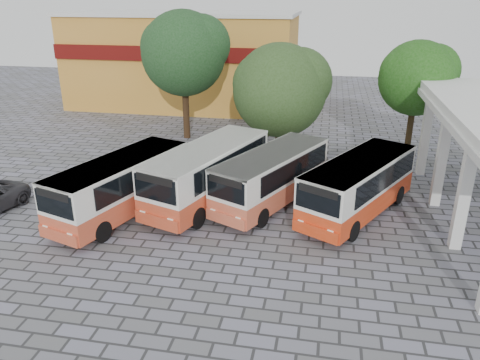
% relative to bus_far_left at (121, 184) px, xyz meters
% --- Properties ---
extents(ground, '(90.00, 90.00, 0.00)m').
position_rel_bus_far_left_xyz_m(ground, '(6.96, -2.18, -1.59)').
color(ground, '#5D5D60').
rests_on(ground, ground).
extents(shophouse_block, '(20.40, 10.40, 8.30)m').
position_rel_bus_far_left_xyz_m(shophouse_block, '(-4.04, 23.81, 2.57)').
color(shophouse_block, '#C7862D').
rests_on(shophouse_block, ground).
extents(bus_far_left, '(4.54, 8.09, 2.74)m').
position_rel_bus_far_left_xyz_m(bus_far_left, '(0.00, 0.00, 0.00)').
color(bus_far_left, '#CB4B2B').
rests_on(bus_far_left, ground).
extents(bus_centre_left, '(4.97, 8.65, 2.93)m').
position_rel_bus_far_left_xyz_m(bus_centre_left, '(3.66, 2.13, 0.11)').
color(bus_centre_left, '#C54322').
rests_on(bus_centre_left, ground).
extents(bus_centre_right, '(5.22, 8.00, 2.68)m').
position_rel_bus_far_left_xyz_m(bus_centre_right, '(6.78, 2.53, -0.03)').
color(bus_centre_right, '#CD5939').
rests_on(bus_centre_right, ground).
extents(bus_far_right, '(5.67, 8.18, 2.74)m').
position_rel_bus_far_left_xyz_m(bus_far_right, '(10.92, 2.05, -0.00)').
color(bus_far_right, red).
rests_on(bus_far_right, ground).
extents(tree_left, '(6.10, 5.81, 8.89)m').
position_rel_bus_far_left_xyz_m(tree_left, '(-0.65, 12.90, 4.59)').
color(tree_left, '#3D2816').
rests_on(tree_left, ground).
extents(tree_middle, '(6.19, 5.89, 7.09)m').
position_rel_bus_far_left_xyz_m(tree_middle, '(6.26, 10.59, 2.75)').
color(tree_middle, '#42311E').
rests_on(tree_middle, ground).
extents(tree_right, '(4.65, 4.43, 7.38)m').
position_rel_bus_far_left_xyz_m(tree_right, '(14.35, 10.56, 3.72)').
color(tree_right, '#3A2B17').
rests_on(tree_right, ground).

